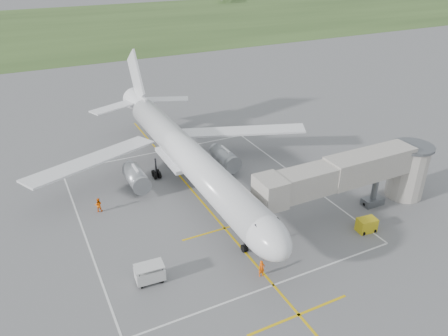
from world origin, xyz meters
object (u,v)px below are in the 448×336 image
gpu_unit (367,225)px  ramp_worker_wing (98,205)px  jet_bridge (363,174)px  baggage_cart (150,273)px  ramp_worker_nose (262,269)px  airliner (186,154)px

gpu_unit → ramp_worker_wing: ramp_worker_wing is taller
jet_bridge → gpu_unit: size_ratio=10.76×
jet_bridge → baggage_cart: size_ratio=8.56×
ramp_worker_nose → ramp_worker_wing: size_ratio=1.00×
airliner → ramp_worker_nose: size_ratio=27.12×
airliner → jet_bridge: (15.72, -14.25, 0.35)m
airliner → jet_bridge: size_ratio=2.00×
gpu_unit → ramp_worker_nose: (-13.88, -1.13, 0.11)m
airliner → ramp_worker_wing: (-11.57, -1.14, -3.53)m
jet_bridge → ramp_worker_nose: 17.24m
airliner → ramp_worker_nose: bearing=-91.0°
airliner → gpu_unit: 22.83m
airliner → gpu_unit: airliner is taller
jet_bridge → gpu_unit: 5.91m
ramp_worker_nose → ramp_worker_wing: (-11.23, 18.02, -0.00)m
ramp_worker_wing → gpu_unit: bearing=163.7°
baggage_cart → ramp_worker_nose: size_ratio=1.59×
gpu_unit → ramp_worker_nose: size_ratio=1.26×
jet_bridge → ramp_worker_wing: size_ratio=13.64×
ramp_worker_nose → baggage_cart: bearing=159.2°
baggage_cart → ramp_worker_wing: baggage_cart is taller
jet_bridge → airliner: bearing=137.8°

